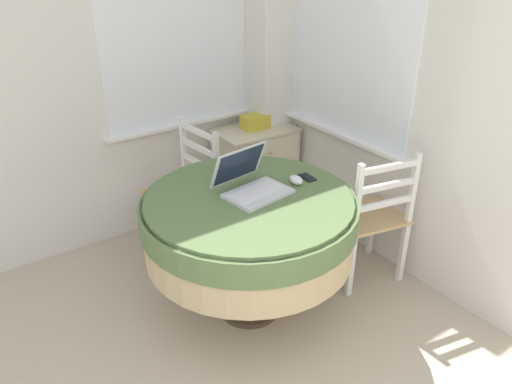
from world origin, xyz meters
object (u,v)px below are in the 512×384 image
round_dining_table (249,222)px  corner_cabinet (255,169)px  computer_mouse (296,180)px  cell_phone (307,177)px  dining_chair_near_back_window (186,191)px  dining_chair_near_right_window (369,218)px  laptop (251,183)px  storage_box (255,122)px

round_dining_table → corner_cabinet: 1.28m
computer_mouse → cell_phone: size_ratio=0.82×
dining_chair_near_back_window → dining_chair_near_right_window: (0.77, -0.97, 0.00)m
round_dining_table → cell_phone: cell_phone is taller
dining_chair_near_back_window → cell_phone: bearing=-65.3°
corner_cabinet → cell_phone: bearing=-108.4°
cell_phone → dining_chair_near_right_window: dining_chair_near_right_window is taller
laptop → corner_cabinet: bearing=54.3°
round_dining_table → dining_chair_near_back_window: dining_chair_near_back_window is taller
laptop → dining_chair_near_right_window: 0.86m
dining_chair_near_right_window → dining_chair_near_back_window: bearing=128.4°
computer_mouse → storage_box: (0.44, 1.03, -0.05)m
cell_phone → dining_chair_near_back_window: 0.95m
cell_phone → round_dining_table: bearing=-179.7°
laptop → cell_phone: 0.36m
laptop → corner_cabinet: size_ratio=0.55×
cell_phone → dining_chair_near_back_window: dining_chair_near_back_window is taller
dining_chair_near_right_window → storage_box: (-0.05, 1.17, 0.30)m
dining_chair_near_right_window → storage_box: dining_chair_near_right_window is taller
round_dining_table → dining_chair_near_back_window: size_ratio=1.32×
computer_mouse → cell_phone: 0.10m
cell_phone → storage_box: (0.34, 1.01, -0.03)m
laptop → cell_phone: bearing=-7.0°
round_dining_table → dining_chair_near_right_window: dining_chair_near_right_window is taller
laptop → corner_cabinet: (0.69, 0.96, -0.47)m
dining_chair_near_back_window → corner_cabinet: dining_chair_near_back_window is taller
laptop → storage_box: bearing=54.3°
round_dining_table → cell_phone: bearing=0.3°
dining_chair_near_right_window → cell_phone: bearing=158.5°
corner_cabinet → storage_box: bearing=57.1°
laptop → dining_chair_near_back_window: bearing=91.3°
dining_chair_near_back_window → dining_chair_near_right_window: size_ratio=1.00×
computer_mouse → dining_chair_near_back_window: 0.95m
laptop → corner_cabinet: 1.27m
storage_box → round_dining_table: bearing=-126.2°
round_dining_table → storage_box: bearing=53.8°
dining_chair_near_right_window → laptop: bearing=165.2°
laptop → dining_chair_near_right_window: laptop is taller
dining_chair_near_back_window → corner_cabinet: 0.74m
dining_chair_near_right_window → corner_cabinet: size_ratio=1.30×
computer_mouse → storage_box: computer_mouse is taller
corner_cabinet → laptop: bearing=-125.7°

